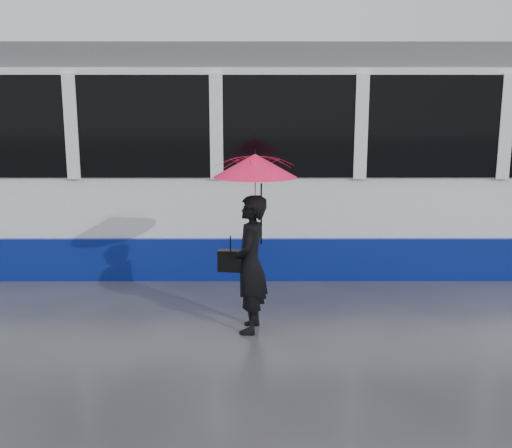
{
  "coord_description": "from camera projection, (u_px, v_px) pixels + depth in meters",
  "views": [
    {
      "loc": [
        0.57,
        -6.7,
        2.4
      ],
      "look_at": [
        0.58,
        -0.08,
        1.1
      ],
      "focal_mm": 40.0,
      "sensor_mm": 36.0,
      "label": 1
    }
  ],
  "objects": [
    {
      "name": "rails",
      "position": [
        221.0,
        258.0,
        9.49
      ],
      "size": [
        34.0,
        1.51,
        0.02
      ],
      "color": "#3F3D38",
      "rests_on": "ground"
    },
    {
      "name": "woman",
      "position": [
        250.0,
        264.0,
        6.24
      ],
      "size": [
        0.43,
        0.6,
        1.53
      ],
      "primitive_type": "imported",
      "rotation": [
        0.0,
        0.0,
        -1.69
      ],
      "color": "black",
      "rests_on": "ground"
    },
    {
      "name": "tram",
      "position": [
        5.0,
        160.0,
        9.17
      ],
      "size": [
        26.0,
        2.56,
        3.35
      ],
      "color": "white",
      "rests_on": "ground"
    },
    {
      "name": "handbag",
      "position": [
        230.0,
        261.0,
        6.25
      ],
      "size": [
        0.28,
        0.15,
        0.42
      ],
      "rotation": [
        0.0,
        0.0,
        -0.12
      ],
      "color": "black",
      "rests_on": "ground"
    },
    {
      "name": "umbrella",
      "position": [
        255.0,
        182.0,
        6.06
      ],
      "size": [
        1.0,
        1.0,
        1.03
      ],
      "rotation": [
        0.0,
        0.0,
        -0.12
      ],
      "color": "#EF1486",
      "rests_on": "ground"
    },
    {
      "name": "ground",
      "position": [
        209.0,
        310.0,
        7.04
      ],
      "size": [
        90.0,
        90.0,
        0.0
      ],
      "primitive_type": "plane",
      "color": "#2A292E",
      "rests_on": "ground"
    }
  ]
}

